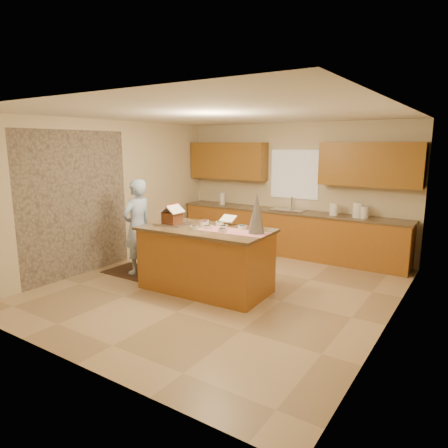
{
  "coord_description": "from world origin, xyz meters",
  "views": [
    {
      "loc": [
        3.4,
        -5.11,
        2.26
      ],
      "look_at": [
        -0.1,
        0.2,
        1.0
      ],
      "focal_mm": 32.28,
      "sensor_mm": 36.0,
      "label": 1
    }
  ],
  "objects": [
    {
      "name": "floor",
      "position": [
        0.0,
        0.0,
        0.0
      ],
      "size": [
        5.5,
        5.5,
        0.0
      ],
      "primitive_type": "plane",
      "color": "tan",
      "rests_on": "ground"
    },
    {
      "name": "ceiling",
      "position": [
        0.0,
        0.0,
        2.7
      ],
      "size": [
        5.5,
        5.5,
        0.0
      ],
      "primitive_type": "plane",
      "color": "silver",
      "rests_on": "floor"
    },
    {
      "name": "wall_back",
      "position": [
        0.0,
        2.75,
        1.35
      ],
      "size": [
        5.5,
        5.5,
        0.0
      ],
      "primitive_type": "plane",
      "color": "beige",
      "rests_on": "floor"
    },
    {
      "name": "wall_front",
      "position": [
        0.0,
        -2.75,
        1.35
      ],
      "size": [
        5.5,
        5.5,
        0.0
      ],
      "primitive_type": "plane",
      "color": "beige",
      "rests_on": "floor"
    },
    {
      "name": "wall_left",
      "position": [
        -2.5,
        0.0,
        1.35
      ],
      "size": [
        5.5,
        5.5,
        0.0
      ],
      "primitive_type": "plane",
      "color": "beige",
      "rests_on": "floor"
    },
    {
      "name": "wall_right",
      "position": [
        2.5,
        0.0,
        1.35
      ],
      "size": [
        5.5,
        5.5,
        0.0
      ],
      "primitive_type": "plane",
      "color": "beige",
      "rests_on": "floor"
    },
    {
      "name": "stone_accent",
      "position": [
        -2.48,
        -0.8,
        1.25
      ],
      "size": [
        0.0,
        2.5,
        2.5
      ],
      "primitive_type": "plane",
      "rotation": [
        1.57,
        0.0,
        1.57
      ],
      "color": "gray",
      "rests_on": "wall_left"
    },
    {
      "name": "window_curtain",
      "position": [
        0.0,
        2.72,
        1.65
      ],
      "size": [
        1.05,
        0.03,
        1.0
      ],
      "primitive_type": "cube",
      "color": "white",
      "rests_on": "wall_back"
    },
    {
      "name": "back_counter_base",
      "position": [
        0.0,
        2.45,
        0.44
      ],
      "size": [
        4.8,
        0.6,
        0.88
      ],
      "primitive_type": "cube",
      "color": "#99561F",
      "rests_on": "floor"
    },
    {
      "name": "back_counter_top",
      "position": [
        0.0,
        2.45,
        0.9
      ],
      "size": [
        4.85,
        0.63,
        0.04
      ],
      "primitive_type": "cube",
      "color": "brown",
      "rests_on": "back_counter_base"
    },
    {
      "name": "upper_cabinet_left",
      "position": [
        -1.55,
        2.57,
        1.9
      ],
      "size": [
        1.85,
        0.35,
        0.8
      ],
      "primitive_type": "cube",
      "color": "brown",
      "rests_on": "wall_back"
    },
    {
      "name": "upper_cabinet_right",
      "position": [
        1.55,
        2.57,
        1.9
      ],
      "size": [
        1.85,
        0.35,
        0.8
      ],
      "primitive_type": "cube",
      "color": "brown",
      "rests_on": "wall_back"
    },
    {
      "name": "sink",
      "position": [
        0.0,
        2.45,
        0.89
      ],
      "size": [
        0.7,
        0.45,
        0.12
      ],
      "primitive_type": "cube",
      "color": "silver",
      "rests_on": "back_counter_top"
    },
    {
      "name": "faucet",
      "position": [
        0.0,
        2.63,
        1.06
      ],
      "size": [
        0.03,
        0.03,
        0.28
      ],
      "primitive_type": "cylinder",
      "color": "silver",
      "rests_on": "back_counter_top"
    },
    {
      "name": "island_base",
      "position": [
        -0.17,
        -0.22,
        0.48
      ],
      "size": [
        1.99,
        1.05,
        0.95
      ],
      "primitive_type": "cube",
      "rotation": [
        0.0,
        0.0,
        0.04
      ],
      "color": "#99561F",
      "rests_on": "floor"
    },
    {
      "name": "island_top",
      "position": [
        -0.17,
        -0.22,
        0.98
      ],
      "size": [
        2.08,
        1.14,
        0.04
      ],
      "primitive_type": "cube",
      "rotation": [
        0.0,
        0.0,
        0.04
      ],
      "color": "brown",
      "rests_on": "island_base"
    },
    {
      "name": "table_runner",
      "position": [
        0.32,
        -0.2,
        1.0
      ],
      "size": [
        1.1,
        0.43,
        0.01
      ],
      "primitive_type": "cube",
      "rotation": [
        0.0,
        0.0,
        0.04
      ],
      "color": "#B10C1C",
      "rests_on": "island_top"
    },
    {
      "name": "baking_tray",
      "position": [
        -0.76,
        -0.29,
        1.01
      ],
      "size": [
        0.51,
        0.39,
        0.03
      ],
      "primitive_type": "cube",
      "rotation": [
        0.0,
        0.0,
        0.04
      ],
      "color": "silver",
      "rests_on": "island_top"
    },
    {
      "name": "cookbook",
      "position": [
        -0.02,
        0.2,
        1.09
      ],
      "size": [
        0.25,
        0.2,
        0.1
      ],
      "primitive_type": "cube",
      "rotation": [
        -1.13,
        0.0,
        0.04
      ],
      "color": "white",
      "rests_on": "island_top"
    },
    {
      "name": "tinsel_tree",
      "position": [
        0.67,
        -0.13,
        1.3
      ],
      "size": [
        0.25,
        0.25,
        0.6
      ],
      "primitive_type": "cone",
      "rotation": [
        0.0,
        0.0,
        0.04
      ],
      "color": "#B4B3C0",
      "rests_on": "island_top"
    },
    {
      "name": "rug",
      "position": [
        -1.71,
        -0.19,
        0.01
      ],
      "size": [
        1.13,
        0.74,
        0.01
      ],
      "primitive_type": "cube",
      "color": "black",
      "rests_on": "floor"
    },
    {
      "name": "boy",
      "position": [
        -1.66,
        -0.19,
        0.84
      ],
      "size": [
        0.42,
        0.62,
        1.67
      ],
      "primitive_type": "imported",
      "rotation": [
        0.0,
        0.0,
        -1.61
      ],
      "color": "#9AB4DB",
      "rests_on": "rug"
    },
    {
      "name": "canister_a",
      "position": [
        0.96,
        2.45,
        1.04
      ],
      "size": [
        0.17,
        0.17,
        0.23
      ],
      "primitive_type": "cylinder",
      "color": "white",
      "rests_on": "back_counter_top"
    },
    {
      "name": "canister_b",
      "position": [
        1.41,
        2.45,
        1.06
      ],
      "size": [
        0.19,
        0.19,
        0.28
      ],
      "primitive_type": "cylinder",
      "color": "white",
      "rests_on": "back_counter_top"
    },
    {
      "name": "canister_c",
      "position": [
        1.53,
        2.45,
        1.03
      ],
      "size": [
        0.15,
        0.15,
        0.21
      ],
      "primitive_type": "cylinder",
      "color": "white",
      "rests_on": "back_counter_top"
    },
    {
      "name": "paper_towel",
      "position": [
        -1.62,
        2.45,
        1.05
      ],
      "size": [
        0.12,
        0.12,
        0.26
      ],
      "primitive_type": "cylinder",
      "color": "white",
      "rests_on": "back_counter_top"
    },
    {
      "name": "gingerbread_house",
      "position": [
        -0.76,
        -0.29,
        1.14
      ],
      "size": [
        0.31,
        0.32,
        0.31
      ],
      "color": "#582317",
      "rests_on": "baking_tray"
    },
    {
      "name": "candy_bowls",
      "position": [
        -0.06,
        -0.12,
        1.03
      ],
      "size": [
        0.86,
        0.63,
        0.06
      ],
      "color": "#ED3F29",
      "rests_on": "island_top"
    }
  ]
}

